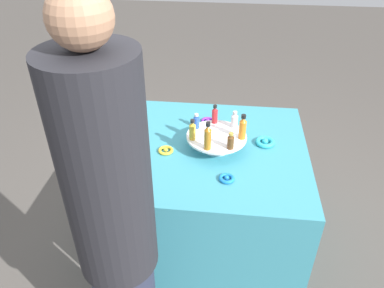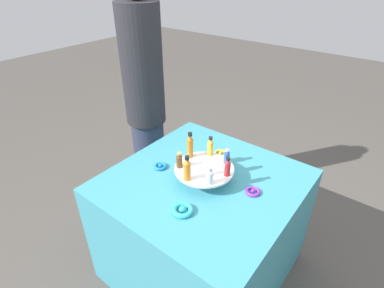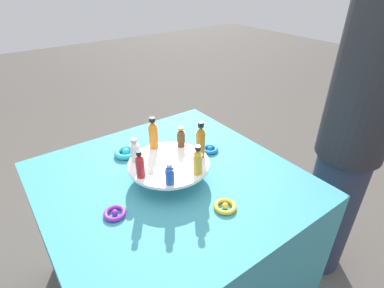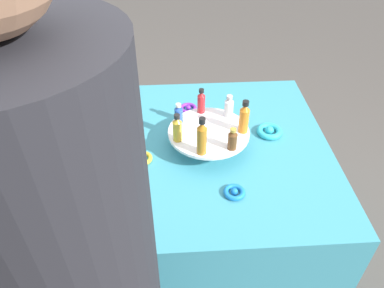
# 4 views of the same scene
# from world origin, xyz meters

# --- Properties ---
(ground_plane) EXTENTS (12.00, 12.00, 0.00)m
(ground_plane) POSITION_xyz_m (0.00, 0.00, 0.00)
(ground_plane) COLOR #4C4742
(party_table) EXTENTS (0.97, 0.97, 0.71)m
(party_table) POSITION_xyz_m (0.00, 0.00, 0.36)
(party_table) COLOR teal
(party_table) RESTS_ON ground_plane
(display_stand) EXTENTS (0.32, 0.32, 0.08)m
(display_stand) POSITION_xyz_m (0.00, 0.00, 0.77)
(display_stand) COLOR white
(display_stand) RESTS_ON party_table
(bottle_gold) EXTENTS (0.03, 0.03, 0.12)m
(bottle_gold) POSITION_xyz_m (0.05, -0.12, 0.84)
(bottle_gold) COLOR gold
(bottle_gold) RESTS_ON display_stand
(bottle_amber) EXTENTS (0.04, 0.04, 0.15)m
(bottle_amber) POSITION_xyz_m (0.13, -0.04, 0.86)
(bottle_amber) COLOR #AD6B19
(bottle_amber) RESTS_ON display_stand
(bottle_brown) EXTENTS (0.03, 0.03, 0.09)m
(bottle_brown) POSITION_xyz_m (0.11, 0.07, 0.83)
(bottle_brown) COLOR brown
(bottle_brown) RESTS_ON display_stand
(bottle_orange) EXTENTS (0.04, 0.04, 0.14)m
(bottle_orange) POSITION_xyz_m (0.01, 0.13, 0.86)
(bottle_orange) COLOR orange
(bottle_orange) RESTS_ON display_stand
(bottle_clear) EXTENTS (0.04, 0.04, 0.09)m
(bottle_clear) POSITION_xyz_m (-0.10, 0.09, 0.84)
(bottle_clear) COLOR silver
(bottle_clear) RESTS_ON display_stand
(bottle_red) EXTENTS (0.03, 0.03, 0.11)m
(bottle_red) POSITION_xyz_m (-0.13, -0.02, 0.84)
(bottle_red) COLOR #B21E23
(bottle_red) RESTS_ON display_stand
(bottle_blue) EXTENTS (0.03, 0.03, 0.08)m
(bottle_blue) POSITION_xyz_m (-0.07, -0.11, 0.83)
(bottle_blue) COLOR #234CAD
(bottle_blue) RESTS_ON display_stand
(ribbon_bow_gold) EXTENTS (0.08, 0.08, 0.02)m
(ribbon_bow_gold) POSITION_xyz_m (0.07, -0.26, 0.72)
(ribbon_bow_gold) COLOR gold
(ribbon_bow_gold) RESTS_ON party_table
(ribbon_bow_blue) EXTENTS (0.08, 0.08, 0.02)m
(ribbon_bow_blue) POSITION_xyz_m (0.26, 0.07, 0.72)
(ribbon_bow_blue) COLOR blue
(ribbon_bow_blue) RESTS_ON party_table
(ribbon_bow_teal) EXTENTS (0.11, 0.11, 0.03)m
(ribbon_bow_teal) POSITION_xyz_m (-0.07, 0.26, 0.73)
(ribbon_bow_teal) COLOR #2DB7CC
(ribbon_bow_teal) RESTS_ON party_table
(ribbon_bow_purple) EXTENTS (0.08, 0.08, 0.02)m
(ribbon_bow_purple) POSITION_xyz_m (-0.26, -0.07, 0.72)
(ribbon_bow_purple) COLOR purple
(ribbon_bow_purple) RESTS_ON party_table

